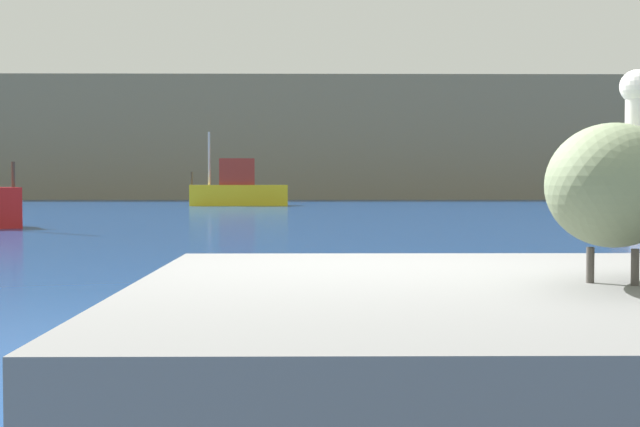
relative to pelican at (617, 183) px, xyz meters
name	(u,v)px	position (x,y,z in m)	size (l,w,h in m)	color
hillside_backdrop	(315,142)	(-0.88, 64.26, 3.27)	(140.00, 13.88, 8.97)	#7F755B
pier_dock	(614,393)	(-0.01, -0.01, -0.80)	(3.65, 2.70, 0.84)	slate
pelican	(617,183)	(0.00, 0.00, 0.00)	(0.94, 1.29, 0.85)	gray
fishing_boat_yellow	(238,189)	(-5.06, 41.94, -0.34)	(5.27, 1.96, 3.92)	yellow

